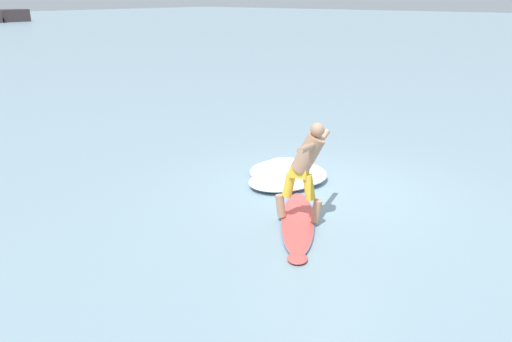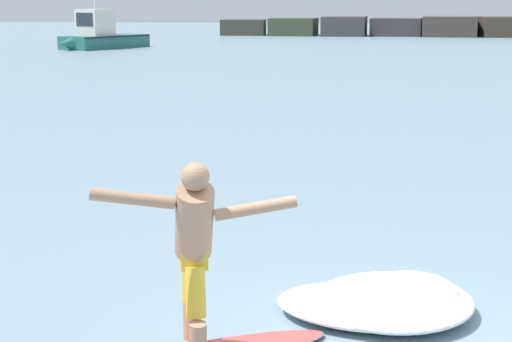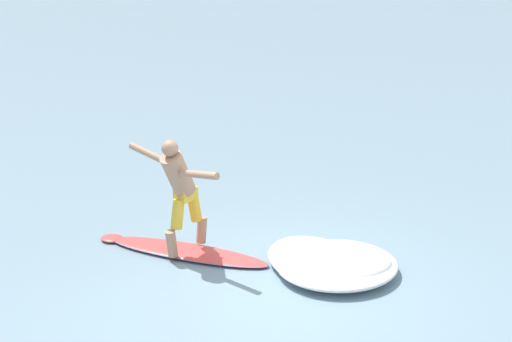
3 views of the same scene
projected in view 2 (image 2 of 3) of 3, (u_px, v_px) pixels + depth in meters
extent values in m
cube|color=#3F3E34|center=(243.00, 27.00, 68.42)|extent=(3.62, 3.21, 1.22)
cube|color=#3B4431|center=(294.00, 27.00, 67.84)|extent=(3.71, 3.91, 1.35)
cube|color=#3E3C3D|center=(345.00, 26.00, 67.27)|extent=(3.50, 4.58, 1.48)
cube|color=#3B3638|center=(396.00, 27.00, 66.71)|extent=(4.12, 3.48, 1.36)
cube|color=#453C37|center=(449.00, 26.00, 66.13)|extent=(4.27, 5.00, 1.52)
cube|color=#433A30|center=(503.00, 27.00, 65.56)|extent=(3.85, 4.82, 1.51)
cylinder|color=yellow|center=(196.00, 292.00, 6.33)|extent=(0.21, 0.25, 0.40)
cylinder|color=tan|center=(191.00, 317.00, 6.83)|extent=(0.18, 0.20, 0.36)
cylinder|color=yellow|center=(192.00, 279.00, 6.63)|extent=(0.21, 0.25, 0.40)
cube|color=yellow|center=(193.00, 256.00, 6.43)|extent=(0.27, 0.31, 0.16)
cylinder|color=tan|center=(194.00, 222.00, 6.26)|extent=(0.42, 0.56, 0.64)
sphere|color=tan|center=(195.00, 177.00, 6.06)|extent=(0.21, 0.21, 0.21)
cylinder|color=tan|center=(256.00, 208.00, 6.22)|extent=(0.61, 0.27, 0.20)
cylinder|color=tan|center=(133.00, 199.00, 6.06)|extent=(0.61, 0.27, 0.19)
cube|color=#28675D|center=(105.00, 42.00, 49.65)|extent=(4.26, 5.83, 0.75)
cone|color=#28675D|center=(66.00, 44.00, 47.12)|extent=(1.09, 1.18, 0.75)
cube|color=black|center=(105.00, 36.00, 49.58)|extent=(4.30, 5.81, 0.08)
cube|color=silver|center=(95.00, 22.00, 48.81)|extent=(2.16, 2.19, 1.49)
cube|color=#232D38|center=(84.00, 20.00, 48.09)|extent=(1.16, 0.58, 0.75)
cylinder|color=silver|center=(94.00, 1.00, 48.58)|extent=(0.06, 0.06, 0.90)
cube|color=black|center=(138.00, 39.00, 51.95)|extent=(0.45, 0.41, 0.52)
ellipsoid|color=white|center=(364.00, 306.00, 7.49)|extent=(1.76, 1.41, 0.20)
ellipsoid|color=white|center=(393.00, 301.00, 7.59)|extent=(1.71, 1.78, 0.23)
ellipsoid|color=white|center=(408.00, 296.00, 7.60)|extent=(1.20, 1.37, 0.31)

